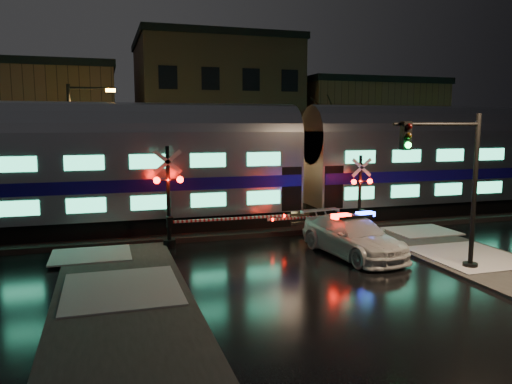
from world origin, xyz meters
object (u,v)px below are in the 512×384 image
Objects in this scene: streetlight at (76,144)px; traffic_light at (454,190)px; crossing_signal_right at (354,203)px; police_car at (353,236)px; crossing_signal_left at (177,206)px.

traffic_light is at bearing -45.82° from streetlight.
police_car is at bearing -118.18° from crossing_signal_right.
crossing_signal_right is 14.42m from streetlight.
crossing_signal_left is 10.88m from traffic_light.
crossing_signal_right reaches higher than police_car.
crossing_signal_right is at bearing 88.23° from traffic_light.
streetlight reaches higher than police_car.
police_car is 1.00× the size of traffic_light.
streetlight is (-4.23, 6.69, 2.38)m from crossing_signal_left.
crossing_signal_right is 6.68m from traffic_light.
crossing_signal_right is (1.81, 3.38, 0.76)m from police_car.
streetlight reaches higher than traffic_light.
crossing_signal_right is 8.27m from crossing_signal_left.
police_car is 4.39m from traffic_light.
traffic_light is at bearing -62.91° from police_car.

